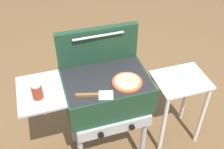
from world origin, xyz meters
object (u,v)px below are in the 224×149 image
Objects in this scene: grill at (104,93)px; spatula at (95,95)px; pizza_cheese at (127,82)px; prep_table at (178,96)px; sauce_jar at (37,91)px.

grill is 3.61× the size of spatula.
grill is at bearing 54.91° from spatula.
pizza_cheese is 0.31× the size of prep_table.
grill is at bearing -179.63° from prep_table.
grill is 0.24m from spatula.
grill is 1.34× the size of prep_table.
prep_table is at bearing 11.54° from spatula.
prep_table is (0.78, 0.16, -0.39)m from spatula.
spatula is at bearing -166.60° from pizza_cheese.
grill is at bearing 148.00° from pizza_cheese.
sauce_jar is (-0.48, -0.05, 0.20)m from grill.
spatula reaches higher than prep_table.
pizza_cheese is at bearing -3.71° from sauce_jar.
pizza_cheese is at bearing -169.40° from prep_table.
pizza_cheese is (0.15, -0.09, 0.15)m from grill.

